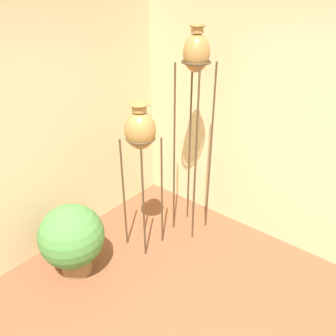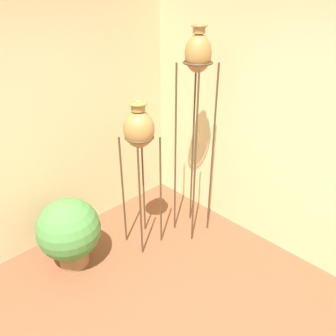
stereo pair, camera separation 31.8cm
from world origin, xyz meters
name	(u,v)px [view 1 (the left image)]	position (x,y,z in m)	size (l,w,h in m)	color
wall_right	(326,132)	(2.14, 0.00, 1.35)	(0.06, 8.21, 2.70)	beige
vase_stand_tall	(196,66)	(1.66, 1.13, 1.86)	(0.29, 0.29, 2.22)	#473823
vase_stand_medium	(140,133)	(1.12, 1.36, 1.30)	(0.30, 0.30, 1.59)	#473823
potted_plant	(72,238)	(0.38, 1.59, 0.41)	(0.62, 0.62, 0.74)	olive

